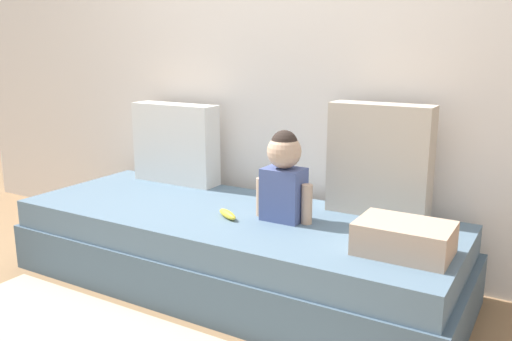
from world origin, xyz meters
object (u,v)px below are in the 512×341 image
Objects in this scene: throw_pillow_left at (176,143)px; folded_blanket at (404,238)px; couch at (233,249)px; banana at (228,214)px; toddler at (284,175)px; throw_pillow_right at (379,160)px.

folded_blanket is at bearing -16.58° from throw_pillow_left.
banana is at bearing -72.53° from couch.
banana is 0.93m from folded_blanket.
toddler is at bearing 6.04° from couch.
throw_pillow_left reaches higher than folded_blanket.
folded_blanket is at bearing -12.60° from toddler.
couch is 6.20× the size of folded_blanket.
folded_blanket is at bearing -60.38° from throw_pillow_right.
banana reaches higher than couch.
throw_pillow_right reaches higher than folded_blanket.
folded_blanket is at bearing -6.99° from couch.
throw_pillow_left is 1.27× the size of toddler.
couch is 4.17× the size of throw_pillow_left.
toddler is at bearing 25.75° from banana.
throw_pillow_right is at bearing 41.23° from toddler.
couch is 14.59× the size of banana.
couch is at bearing 173.01° from folded_blanket.
toddler reaches higher than folded_blanket.
banana is at bearing -154.25° from toddler.
banana is (0.03, -0.10, 0.23)m from couch.
throw_pillow_right is 1.26× the size of toddler.
couch is 0.93m from throw_pillow_right.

